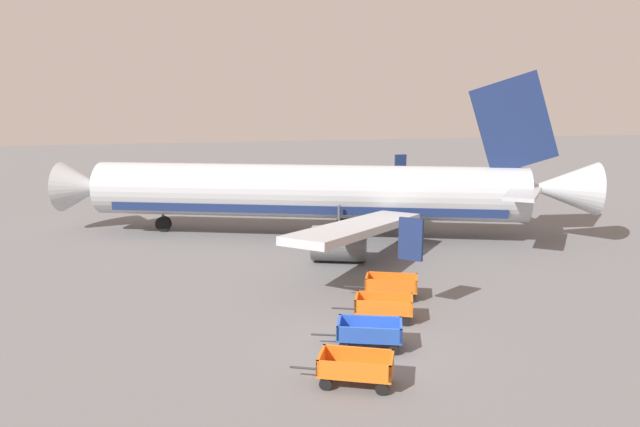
{
  "coord_description": "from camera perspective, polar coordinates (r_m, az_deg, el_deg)",
  "views": [
    {
      "loc": [
        -7.16,
        -20.86,
        9.64
      ],
      "look_at": [
        1.26,
        13.1,
        2.8
      ],
      "focal_mm": 33.64,
      "sensor_mm": 36.0,
      "label": 1
    }
  ],
  "objects": [
    {
      "name": "ground_plane",
      "position": [
        24.07,
        4.7,
        -12.59
      ],
      "size": [
        220.0,
        220.0,
        0.0
      ],
      "primitive_type": "plane",
      "color": "slate"
    },
    {
      "name": "airplane",
      "position": [
        41.77,
        0.09,
        1.99
      ],
      "size": [
        36.37,
        29.62,
        11.34
      ],
      "color": "#B2B7BC",
      "rests_on": "ground"
    },
    {
      "name": "baggage_cart_nearest",
      "position": [
        21.0,
        3.39,
        -14.45
      ],
      "size": [
        3.54,
        2.31,
        1.07
      ],
      "color": "orange",
      "rests_on": "ground"
    },
    {
      "name": "baggage_cart_second_in_row",
      "position": [
        23.84,
        4.71,
        -11.26
      ],
      "size": [
        3.58,
        2.19,
        1.07
      ],
      "color": "#234CB2",
      "rests_on": "ground"
    },
    {
      "name": "baggage_cart_third_in_row",
      "position": [
        26.66,
        6.06,
        -8.82
      ],
      "size": [
        3.57,
        2.22,
        1.07
      ],
      "color": "orange",
      "rests_on": "ground"
    },
    {
      "name": "baggage_cart_fourth_in_row",
      "position": [
        29.56,
        6.78,
        -6.82
      ],
      "size": [
        3.56,
        2.26,
        1.07
      ],
      "color": "orange",
      "rests_on": "ground"
    }
  ]
}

